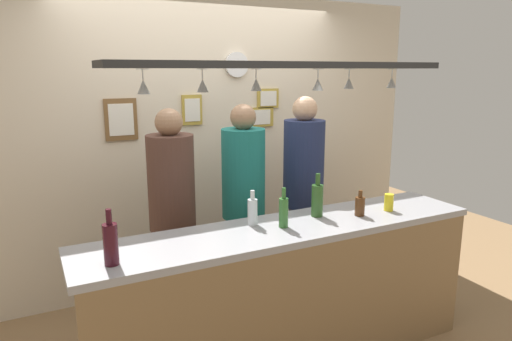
{
  "coord_description": "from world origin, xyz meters",
  "views": [
    {
      "loc": [
        -1.46,
        -2.77,
        1.95
      ],
      "look_at": [
        0.0,
        0.1,
        1.24
      ],
      "focal_mm": 32.22,
      "sensor_mm": 36.0,
      "label": 1
    }
  ],
  "objects_px": {
    "picture_frame_caricature": "(121,120)",
    "picture_frame_lower_pair": "(259,117)",
    "bottle_wine_dark_red": "(111,243)",
    "bottle_champagne_green": "(317,199)",
    "person_left_brown_shirt": "(172,200)",
    "person_middle_teal_shirt": "(244,190)",
    "person_right_navy_shirt": "(303,179)",
    "bottle_beer_green_import": "(284,212)",
    "wall_clock": "(237,65)",
    "bottle_soda_clear": "(252,211)",
    "bottle_beer_brown_stubby": "(360,206)",
    "picture_frame_upper_small": "(268,98)",
    "picture_frame_crest": "(192,110)",
    "drink_can": "(389,202)"
  },
  "relations": [
    {
      "from": "bottle_wine_dark_red",
      "to": "picture_frame_upper_small",
      "type": "xyz_separation_m",
      "value": [
        1.73,
        1.51,
        0.6
      ]
    },
    {
      "from": "person_right_navy_shirt",
      "to": "picture_frame_upper_small",
      "type": "distance_m",
      "value": 0.92
    },
    {
      "from": "person_middle_teal_shirt",
      "to": "picture_frame_upper_small",
      "type": "bearing_deg",
      "value": 49.23
    },
    {
      "from": "drink_can",
      "to": "bottle_beer_brown_stubby",
      "type": "bearing_deg",
      "value": 179.08
    },
    {
      "from": "person_right_navy_shirt",
      "to": "bottle_wine_dark_red",
      "type": "height_order",
      "value": "person_right_navy_shirt"
    },
    {
      "from": "person_middle_teal_shirt",
      "to": "bottle_wine_dark_red",
      "type": "relative_size",
      "value": 5.66
    },
    {
      "from": "bottle_champagne_green",
      "to": "picture_frame_upper_small",
      "type": "distance_m",
      "value": 1.49
    },
    {
      "from": "person_left_brown_shirt",
      "to": "picture_frame_caricature",
      "type": "relative_size",
      "value": 4.96
    },
    {
      "from": "bottle_wine_dark_red",
      "to": "picture_frame_caricature",
      "type": "xyz_separation_m",
      "value": [
        0.37,
        1.51,
        0.47
      ]
    },
    {
      "from": "picture_frame_caricature",
      "to": "picture_frame_lower_pair",
      "type": "xyz_separation_m",
      "value": [
        1.26,
        0.0,
        -0.04
      ]
    },
    {
      "from": "person_middle_teal_shirt",
      "to": "picture_frame_crest",
      "type": "height_order",
      "value": "picture_frame_crest"
    },
    {
      "from": "bottle_beer_green_import",
      "to": "picture_frame_crest",
      "type": "height_order",
      "value": "picture_frame_crest"
    },
    {
      "from": "bottle_soda_clear",
      "to": "bottle_beer_brown_stubby",
      "type": "xyz_separation_m",
      "value": [
        0.75,
        -0.16,
        -0.02
      ]
    },
    {
      "from": "bottle_wine_dark_red",
      "to": "picture_frame_upper_small",
      "type": "relative_size",
      "value": 1.36
    },
    {
      "from": "bottle_beer_green_import",
      "to": "picture_frame_caricature",
      "type": "bearing_deg",
      "value": 116.81
    },
    {
      "from": "person_right_navy_shirt",
      "to": "bottle_beer_green_import",
      "type": "height_order",
      "value": "person_right_navy_shirt"
    },
    {
      "from": "picture_frame_upper_small",
      "to": "bottle_beer_green_import",
      "type": "bearing_deg",
      "value": -114.59
    },
    {
      "from": "person_middle_teal_shirt",
      "to": "bottle_beer_green_import",
      "type": "height_order",
      "value": "person_middle_teal_shirt"
    },
    {
      "from": "bottle_soda_clear",
      "to": "drink_can",
      "type": "relative_size",
      "value": 1.89
    },
    {
      "from": "bottle_beer_green_import",
      "to": "wall_clock",
      "type": "distance_m",
      "value": 1.71
    },
    {
      "from": "picture_frame_caricature",
      "to": "bottle_champagne_green",
      "type": "bearing_deg",
      "value": -51.95
    },
    {
      "from": "bottle_beer_brown_stubby",
      "to": "wall_clock",
      "type": "relative_size",
      "value": 0.82
    },
    {
      "from": "picture_frame_crest",
      "to": "bottle_beer_brown_stubby",
      "type": "bearing_deg",
      "value": -64.31
    },
    {
      "from": "person_right_navy_shirt",
      "to": "bottle_champagne_green",
      "type": "distance_m",
      "value": 0.72
    },
    {
      "from": "person_right_navy_shirt",
      "to": "picture_frame_caricature",
      "type": "xyz_separation_m",
      "value": [
        -1.34,
        0.67,
        0.5
      ]
    },
    {
      "from": "bottle_soda_clear",
      "to": "picture_frame_caricature",
      "type": "xyz_separation_m",
      "value": [
        -0.56,
        1.28,
        0.5
      ]
    },
    {
      "from": "picture_frame_crest",
      "to": "wall_clock",
      "type": "bearing_deg",
      "value": -0.83
    },
    {
      "from": "bottle_soda_clear",
      "to": "picture_frame_lower_pair",
      "type": "bearing_deg",
      "value": 61.12
    },
    {
      "from": "bottle_beer_green_import",
      "to": "bottle_champagne_green",
      "type": "distance_m",
      "value": 0.33
    },
    {
      "from": "bottle_champagne_green",
      "to": "picture_frame_caricature",
      "type": "distance_m",
      "value": 1.74
    },
    {
      "from": "bottle_beer_green_import",
      "to": "bottle_wine_dark_red",
      "type": "height_order",
      "value": "bottle_wine_dark_red"
    },
    {
      "from": "picture_frame_lower_pair",
      "to": "person_middle_teal_shirt",
      "type": "bearing_deg",
      "value": -125.71
    },
    {
      "from": "bottle_beer_brown_stubby",
      "to": "drink_can",
      "type": "relative_size",
      "value": 1.48
    },
    {
      "from": "picture_frame_caricature",
      "to": "picture_frame_crest",
      "type": "bearing_deg",
      "value": 0.0
    },
    {
      "from": "person_left_brown_shirt",
      "to": "bottle_wine_dark_red",
      "type": "distance_m",
      "value": 1.02
    },
    {
      "from": "drink_can",
      "to": "picture_frame_caricature",
      "type": "xyz_separation_m",
      "value": [
        -1.56,
        1.45,
        0.53
      ]
    },
    {
      "from": "person_left_brown_shirt",
      "to": "person_right_navy_shirt",
      "type": "xyz_separation_m",
      "value": [
        1.14,
        0.0,
        0.04
      ]
    },
    {
      "from": "drink_can",
      "to": "bottle_soda_clear",
      "type": "bearing_deg",
      "value": 170.52
    },
    {
      "from": "bottle_champagne_green",
      "to": "picture_frame_crest",
      "type": "distance_m",
      "value": 1.48
    },
    {
      "from": "bottle_wine_dark_red",
      "to": "bottle_champagne_green",
      "type": "xyz_separation_m",
      "value": [
        1.4,
        0.19,
        0.0
      ]
    },
    {
      "from": "person_left_brown_shirt",
      "to": "bottle_champagne_green",
      "type": "relative_size",
      "value": 5.62
    },
    {
      "from": "picture_frame_caricature",
      "to": "picture_frame_upper_small",
      "type": "xyz_separation_m",
      "value": [
        1.36,
        0.0,
        0.13
      ]
    },
    {
      "from": "bottle_wine_dark_red",
      "to": "bottle_champagne_green",
      "type": "distance_m",
      "value": 1.42
    },
    {
      "from": "person_left_brown_shirt",
      "to": "bottle_soda_clear",
      "type": "xyz_separation_m",
      "value": [
        0.35,
        -0.61,
        0.04
      ]
    },
    {
      "from": "bottle_soda_clear",
      "to": "bottle_wine_dark_red",
      "type": "xyz_separation_m",
      "value": [
        -0.93,
        -0.23,
        0.03
      ]
    },
    {
      "from": "person_left_brown_shirt",
      "to": "picture_frame_lower_pair",
      "type": "bearing_deg",
      "value": 32.2
    },
    {
      "from": "bottle_beer_brown_stubby",
      "to": "drink_can",
      "type": "distance_m",
      "value": 0.26
    },
    {
      "from": "bottle_beer_green_import",
      "to": "bottle_wine_dark_red",
      "type": "distance_m",
      "value": 1.09
    },
    {
      "from": "bottle_beer_brown_stubby",
      "to": "picture_frame_caricature",
      "type": "bearing_deg",
      "value": 132.06
    },
    {
      "from": "bottle_beer_brown_stubby",
      "to": "bottle_champagne_green",
      "type": "bearing_deg",
      "value": 155.32
    }
  ]
}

